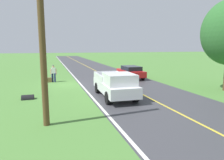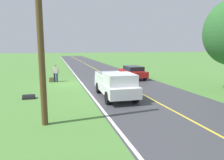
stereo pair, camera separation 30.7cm
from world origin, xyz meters
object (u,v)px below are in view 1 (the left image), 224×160
at_px(hitchhiker_walking, 53,72).
at_px(utility_pole_roadside, 42,30).
at_px(sedan_near_oncoming, 131,72).
at_px(suitcase_carried, 49,80).
at_px(pickup_truck_passing, 116,84).

height_order(hitchhiker_walking, utility_pole_roadside, utility_pole_roadside).
distance_m(sedan_near_oncoming, utility_pole_roadside, 15.30).
relative_size(sedan_near_oncoming, utility_pole_roadside, 0.52).
bearing_deg(utility_pole_roadside, suitcase_carried, -91.10).
distance_m(hitchhiker_walking, utility_pole_roadside, 12.46).
bearing_deg(hitchhiker_walking, utility_pole_roadside, 86.92).
height_order(pickup_truck_passing, sedan_near_oncoming, pickup_truck_passing).
height_order(hitchhiker_walking, sedan_near_oncoming, hitchhiker_walking).
distance_m(pickup_truck_passing, sedan_near_oncoming, 9.08).
bearing_deg(suitcase_carried, sedan_near_oncoming, 87.67).
xyz_separation_m(hitchhiker_walking, pickup_truck_passing, (-3.97, 8.07, -0.01)).
bearing_deg(sedan_near_oncoming, utility_pole_roadside, 52.88).
bearing_deg(utility_pole_roadside, sedan_near_oncoming, -127.12).
bearing_deg(sedan_near_oncoming, hitchhiker_walking, -0.83).
xyz_separation_m(sedan_near_oncoming, utility_pole_roadside, (8.99, 11.88, 3.50)).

